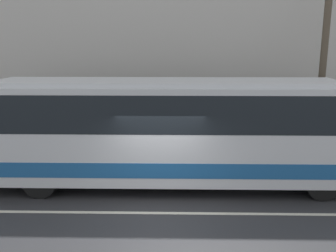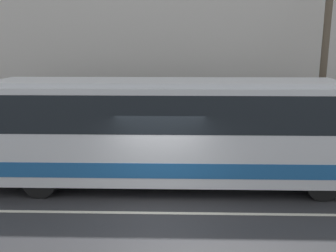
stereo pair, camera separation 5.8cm
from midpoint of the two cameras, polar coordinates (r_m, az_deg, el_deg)
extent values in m
plane|color=#2D2D30|center=(10.32, -1.50, -13.13)|extent=(60.00, 60.00, 0.00)
cube|color=gray|center=(15.15, -0.59, -4.25)|extent=(60.00, 2.42, 0.16)
cube|color=silver|center=(15.93, -0.49, 18.19)|extent=(60.00, 0.30, 12.04)
cube|color=#2D2B28|center=(15.99, -0.47, 1.53)|extent=(60.00, 0.06, 2.80)
cube|color=beige|center=(10.31, -1.50, -13.11)|extent=(54.00, 0.14, 0.01)
cube|color=silver|center=(11.65, -0.25, -0.69)|extent=(12.25, 2.46, 2.89)
cube|color=#1E5999|center=(11.89, -0.24, -4.90)|extent=(12.19, 2.48, 0.45)
cube|color=black|center=(11.51, -0.25, 2.78)|extent=(11.88, 2.48, 1.10)
cube|color=silver|center=(11.40, -0.25, 6.69)|extent=(10.41, 2.09, 0.12)
cylinder|color=black|center=(11.80, 22.40, -8.11)|extent=(0.99, 0.28, 0.99)
cylinder|color=black|center=(13.70, 19.23, -5.01)|extent=(0.99, 0.28, 0.99)
cylinder|color=black|center=(11.72, -19.10, -7.98)|extent=(0.99, 0.28, 0.99)
cylinder|color=black|center=(13.63, -16.04, -4.88)|extent=(0.99, 0.28, 0.99)
cylinder|color=brown|center=(15.01, 22.61, 10.59)|extent=(0.25, 0.25, 8.06)
camera|label=1|loc=(0.03, -90.14, -0.03)|focal=40.00mm
camera|label=2|loc=(0.03, 89.86, 0.03)|focal=40.00mm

